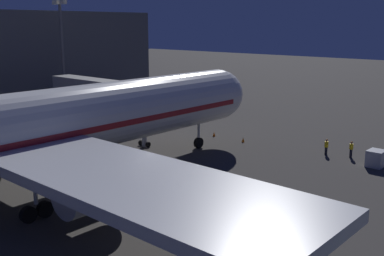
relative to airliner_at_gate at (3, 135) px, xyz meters
The scene contains 9 objects.
ground_plane 9.22m from the airliner_at_gate, 90.00° to the right, with size 320.00×320.00×0.00m, color #383533.
airliner_at_gate is the anchor object (origin of this frame).
jet_bridge 21.54m from the airliner_at_gate, 61.30° to the right, with size 18.88×3.40×7.21m.
apron_floodlight_mast 34.05m from the airliner_at_gate, 40.97° to the right, with size 2.90×0.50×16.89m.
baggage_container_near_belt 33.85m from the airliner_at_gate, 121.44° to the right, with size 1.52×1.74×1.63m, color #B7BABF.
ground_crew_near_nose_gear 32.02m from the airliner_at_gate, 112.12° to the right, with size 0.40×0.40×1.71m.
ground_crew_by_belt_loader 33.58m from the airliner_at_gate, 115.62° to the right, with size 0.40×0.40×1.75m.
traffic_cone_nose_port 28.48m from the airliner_at_gate, 94.51° to the right, with size 0.36×0.36×0.55m, color orange.
traffic_cone_nose_starboard 28.48m from the airliner_at_gate, 85.49° to the right, with size 0.36×0.36×0.55m, color orange.
Camera 1 is at (-32.88, 23.21, 13.61)m, focal length 43.51 mm.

